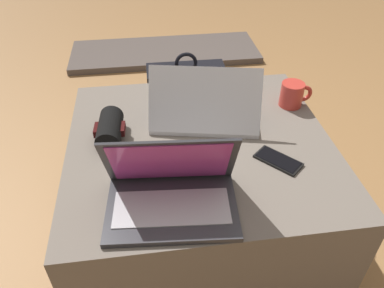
{
  "coord_description": "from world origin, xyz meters",
  "views": [
    {
      "loc": [
        -0.16,
        -0.97,
        1.26
      ],
      "look_at": [
        -0.04,
        -0.11,
        0.56
      ],
      "focal_mm": 35.0,
      "sensor_mm": 36.0,
      "label": 1
    }
  ],
  "objects_px": {
    "cell_phone": "(278,160)",
    "coffee_mug": "(293,94)",
    "backpack": "(186,113)",
    "laptop_near": "(171,192)",
    "wrist_brace": "(110,129)",
    "laptop_far": "(205,111)"
  },
  "relations": [
    {
      "from": "cell_phone",
      "to": "coffee_mug",
      "type": "height_order",
      "value": "coffee_mug"
    },
    {
      "from": "backpack",
      "to": "coffee_mug",
      "type": "bearing_deg",
      "value": 135.14
    },
    {
      "from": "cell_phone",
      "to": "coffee_mug",
      "type": "relative_size",
      "value": 1.25
    },
    {
      "from": "backpack",
      "to": "laptop_near",
      "type": "bearing_deg",
      "value": 80.96
    },
    {
      "from": "backpack",
      "to": "wrist_brace",
      "type": "xyz_separation_m",
      "value": [
        -0.32,
        -0.49,
        0.29
      ]
    },
    {
      "from": "laptop_near",
      "to": "laptop_far",
      "type": "distance_m",
      "value": 0.41
    },
    {
      "from": "cell_phone",
      "to": "backpack",
      "type": "relative_size",
      "value": 0.28
    },
    {
      "from": "backpack",
      "to": "coffee_mug",
      "type": "height_order",
      "value": "coffee_mug"
    },
    {
      "from": "laptop_far",
      "to": "coffee_mug",
      "type": "height_order",
      "value": "laptop_far"
    },
    {
      "from": "cell_phone",
      "to": "coffee_mug",
      "type": "xyz_separation_m",
      "value": [
        0.15,
        0.31,
        0.04
      ]
    },
    {
      "from": "cell_phone",
      "to": "backpack",
      "type": "bearing_deg",
      "value": 65.1
    },
    {
      "from": "laptop_far",
      "to": "coffee_mug",
      "type": "xyz_separation_m",
      "value": [
        0.35,
        0.07,
        0.0
      ]
    },
    {
      "from": "laptop_far",
      "to": "wrist_brace",
      "type": "bearing_deg",
      "value": 21.02
    },
    {
      "from": "wrist_brace",
      "to": "coffee_mug",
      "type": "height_order",
      "value": "coffee_mug"
    },
    {
      "from": "cell_phone",
      "to": "laptop_far",
      "type": "bearing_deg",
      "value": 86.66
    },
    {
      "from": "laptop_near",
      "to": "laptop_far",
      "type": "xyz_separation_m",
      "value": [
        0.15,
        0.38,
        -0.0
      ]
    },
    {
      "from": "laptop_near",
      "to": "backpack",
      "type": "bearing_deg",
      "value": 85.03
    },
    {
      "from": "cell_phone",
      "to": "wrist_brace",
      "type": "height_order",
      "value": "wrist_brace"
    },
    {
      "from": "laptop_far",
      "to": "cell_phone",
      "type": "bearing_deg",
      "value": 140.14
    },
    {
      "from": "cell_phone",
      "to": "wrist_brace",
      "type": "bearing_deg",
      "value": 118.24
    },
    {
      "from": "wrist_brace",
      "to": "laptop_near",
      "type": "bearing_deg",
      "value": -61.43
    },
    {
      "from": "laptop_far",
      "to": "backpack",
      "type": "relative_size",
      "value": 0.75
    }
  ]
}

